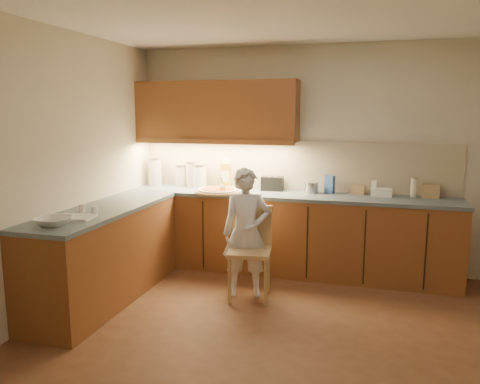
{
  "coord_description": "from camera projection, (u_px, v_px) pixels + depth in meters",
  "views": [
    {
      "loc": [
        0.56,
        -3.5,
        1.83
      ],
      "look_at": [
        -0.8,
        1.2,
        1.0
      ],
      "focal_mm": 35.0,
      "sensor_mm": 36.0,
      "label": 1
    }
  ],
  "objects": [
    {
      "name": "spice_jar_a",
      "position": [
        82.0,
        208.0,
        4.33
      ],
      "size": [
        0.06,
        0.06,
        0.07
      ],
      "primitive_type": "cylinder",
      "rotation": [
        0.0,
        0.0,
        -0.12
      ],
      "color": "silver",
      "rests_on": "l_counter"
    },
    {
      "name": "canister_d",
      "position": [
        200.0,
        176.0,
        5.74
      ],
      "size": [
        0.18,
        0.18,
        0.29
      ],
      "rotation": [
        0.0,
        0.0,
        0.14
      ],
      "color": "white",
      "rests_on": "l_counter"
    },
    {
      "name": "canister_c",
      "position": [
        193.0,
        174.0,
        5.79
      ],
      "size": [
        0.17,
        0.17,
        0.32
      ],
      "rotation": [
        0.0,
        0.0,
        0.35
      ],
      "color": "beige",
      "rests_on": "l_counter"
    },
    {
      "name": "card_box_a",
      "position": [
        358.0,
        190.0,
        5.28
      ],
      "size": [
        0.17,
        0.14,
        0.11
      ],
      "primitive_type": "cube",
      "rotation": [
        0.0,
        0.0,
        -0.23
      ],
      "color": "#9C7854",
      "rests_on": "l_counter"
    },
    {
      "name": "white_bottle",
      "position": [
        374.0,
        188.0,
        5.21
      ],
      "size": [
        0.06,
        0.06,
        0.16
      ],
      "primitive_type": "cube",
      "rotation": [
        0.0,
        0.0,
        -0.07
      ],
      "color": "white",
      "rests_on": "l_counter"
    },
    {
      "name": "toaster",
      "position": [
        272.0,
        183.0,
        5.53
      ],
      "size": [
        0.27,
        0.17,
        0.17
      ],
      "rotation": [
        0.0,
        0.0,
        0.07
      ],
      "color": "black",
      "rests_on": "l_counter"
    },
    {
      "name": "canister_a",
      "position": [
        155.0,
        171.0,
        5.9
      ],
      "size": [
        0.18,
        0.18,
        0.36
      ],
      "rotation": [
        0.0,
        0.0,
        0.25
      ],
      "color": "beige",
      "rests_on": "l_counter"
    },
    {
      "name": "oil_jug",
      "position": [
        226.0,
        175.0,
        5.65
      ],
      "size": [
        0.13,
        0.11,
        0.37
      ],
      "rotation": [
        0.0,
        0.0,
        0.16
      ],
      "color": "gold",
      "rests_on": "l_counter"
    },
    {
      "name": "child",
      "position": [
        246.0,
        232.0,
        4.67
      ],
      "size": [
        0.54,
        0.43,
        1.3
      ],
      "primitive_type": "imported",
      "rotation": [
        0.0,
        0.0,
        0.28
      ],
      "color": "white",
      "rests_on": "ground"
    },
    {
      "name": "canister_b",
      "position": [
        181.0,
        175.0,
        5.84
      ],
      "size": [
        0.16,
        0.16,
        0.27
      ],
      "rotation": [
        0.0,
        0.0,
        -0.14
      ],
      "color": "silver",
      "rests_on": "l_counter"
    },
    {
      "name": "dough_cloth",
      "position": [
        75.0,
        217.0,
        4.07
      ],
      "size": [
        0.35,
        0.29,
        0.02
      ],
      "primitive_type": "cube",
      "rotation": [
        0.0,
        0.0,
        0.18
      ],
      "color": "white",
      "rests_on": "l_counter"
    },
    {
      "name": "room",
      "position": [
        298.0,
        134.0,
        3.49
      ],
      "size": [
        4.54,
        4.5,
        2.62
      ],
      "color": "brown",
      "rests_on": "ground"
    },
    {
      "name": "wooden_chair",
      "position": [
        250.0,
        245.0,
        4.66
      ],
      "size": [
        0.47,
        0.47,
        0.91
      ],
      "rotation": [
        0.0,
        0.0,
        0.15
      ],
      "color": "tan",
      "rests_on": "ground"
    },
    {
      "name": "l_counter",
      "position": [
        230.0,
        239.0,
        5.13
      ],
      "size": [
        3.77,
        2.62,
        0.92
      ],
      "color": "brown",
      "rests_on": "ground"
    },
    {
      "name": "tall_jar",
      "position": [
        414.0,
        187.0,
        5.09
      ],
      "size": [
        0.07,
        0.07,
        0.22
      ],
      "rotation": [
        0.0,
        0.0,
        -0.43
      ],
      "color": "silver",
      "rests_on": "l_counter"
    },
    {
      "name": "blue_box",
      "position": [
        330.0,
        184.0,
        5.34
      ],
      "size": [
        0.12,
        0.1,
        0.2
      ],
      "primitive_type": "cube",
      "rotation": [
        0.0,
        0.0,
        -0.34
      ],
      "color": "#33589A",
      "rests_on": "l_counter"
    },
    {
      "name": "upper_cabinets",
      "position": [
        216.0,
        111.0,
        5.54
      ],
      "size": [
        1.95,
        0.36,
        0.73
      ],
      "color": "brown",
      "rests_on": "ground"
    },
    {
      "name": "backsplash",
      "position": [
        293.0,
        166.0,
        5.55
      ],
      "size": [
        3.75,
        0.02,
        0.58
      ],
      "primitive_type": "cube",
      "color": "#BEB193",
      "rests_on": "l_counter"
    },
    {
      "name": "flat_pack",
      "position": [
        382.0,
        192.0,
        5.16
      ],
      "size": [
        0.23,
        0.17,
        0.09
      ],
      "primitive_type": "cube",
      "rotation": [
        0.0,
        0.0,
        -0.07
      ],
      "color": "silver",
      "rests_on": "l_counter"
    },
    {
      "name": "spice_jar_b",
      "position": [
        94.0,
        210.0,
        4.23
      ],
      "size": [
        0.06,
        0.06,
        0.07
      ],
      "primitive_type": "cylinder",
      "rotation": [
        0.0,
        0.0,
        -0.08
      ],
      "color": "white",
      "rests_on": "l_counter"
    },
    {
      "name": "mixing_bowl",
      "position": [
        53.0,
        221.0,
        3.82
      ],
      "size": [
        0.3,
        0.3,
        0.07
      ],
      "primitive_type": "imported",
      "rotation": [
        0.0,
        0.0,
        0.08
      ],
      "color": "silver",
      "rests_on": "l_counter"
    },
    {
      "name": "steel_pot",
      "position": [
        311.0,
        187.0,
        5.36
      ],
      "size": [
        0.16,
        0.16,
        0.13
      ],
      "color": "#ACACB1",
      "rests_on": "l_counter"
    },
    {
      "name": "card_box_b",
      "position": [
        431.0,
        191.0,
        5.06
      ],
      "size": [
        0.21,
        0.18,
        0.14
      ],
      "primitive_type": "cube",
      "rotation": [
        0.0,
        0.0,
        -0.18
      ],
      "color": "#9C8054",
      "rests_on": "l_counter"
    },
    {
      "name": "pizza_on_board",
      "position": [
        218.0,
        191.0,
        5.39
      ],
      "size": [
        0.54,
        0.54,
        0.22
      ],
      "rotation": [
        0.0,
        0.0,
        -0.0
      ],
      "color": "#A68753",
      "rests_on": "l_counter"
    }
  ]
}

